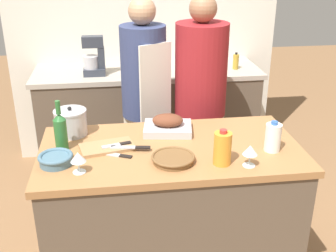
% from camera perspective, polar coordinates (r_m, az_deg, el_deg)
% --- Properties ---
extents(kitchen_island, '(1.46, 0.76, 0.89)m').
position_cam_1_polar(kitchen_island, '(2.59, 0.34, -11.67)').
color(kitchen_island, brown).
rests_on(kitchen_island, ground_plane).
extents(back_counter, '(1.96, 0.60, 0.93)m').
position_cam_1_polar(back_counter, '(3.84, -2.64, 0.94)').
color(back_counter, brown).
rests_on(back_counter, ground_plane).
extents(back_wall, '(2.46, 0.10, 2.55)m').
position_cam_1_polar(back_wall, '(3.95, -3.34, 13.83)').
color(back_wall, silver).
rests_on(back_wall, ground_plane).
extents(roasting_pan, '(0.31, 0.25, 0.11)m').
position_cam_1_polar(roasting_pan, '(2.53, -0.04, 0.09)').
color(roasting_pan, '#BCBCC1').
rests_on(roasting_pan, kitchen_island).
extents(wicker_basket, '(0.23, 0.23, 0.04)m').
position_cam_1_polar(wicker_basket, '(2.20, 0.69, -4.42)').
color(wicker_basket, brown).
rests_on(wicker_basket, kitchen_island).
extents(cutting_board, '(0.32, 0.22, 0.02)m').
position_cam_1_polar(cutting_board, '(2.37, -8.26, -2.83)').
color(cutting_board, '#AD7F51').
rests_on(cutting_board, kitchen_island).
extents(stock_pot, '(0.19, 0.19, 0.18)m').
position_cam_1_polar(stock_pot, '(2.55, -13.03, 0.50)').
color(stock_pot, '#B7B7BC').
rests_on(stock_pot, kitchen_island).
extents(mixing_bowl, '(0.18, 0.18, 0.06)m').
position_cam_1_polar(mixing_bowl, '(2.25, -14.97, -4.33)').
color(mixing_bowl, slate).
rests_on(mixing_bowl, kitchen_island).
extents(juice_jug, '(0.09, 0.09, 0.19)m').
position_cam_1_polar(juice_jug, '(2.17, 7.39, -3.00)').
color(juice_jug, orange).
rests_on(juice_jug, kitchen_island).
extents(milk_jug, '(0.09, 0.09, 0.17)m').
position_cam_1_polar(milk_jug, '(2.36, 14.03, -1.49)').
color(milk_jug, white).
rests_on(milk_jug, kitchen_island).
extents(wine_bottle_green, '(0.07, 0.07, 0.29)m').
position_cam_1_polar(wine_bottle_green, '(2.36, -14.36, -0.63)').
color(wine_bottle_green, '#28662D').
rests_on(wine_bottle_green, kitchen_island).
extents(wine_glass_left, '(0.08, 0.08, 0.12)m').
position_cam_1_polar(wine_glass_left, '(2.17, 11.06, -3.33)').
color(wine_glass_left, silver).
rests_on(wine_glass_left, kitchen_island).
extents(wine_glass_right, '(0.08, 0.08, 0.11)m').
position_cam_1_polar(wine_glass_right, '(2.12, -12.08, -4.24)').
color(wine_glass_right, silver).
rests_on(wine_glass_right, kitchen_island).
extents(knife_chef, '(0.22, 0.06, 0.01)m').
position_cam_1_polar(knife_chef, '(2.32, -4.89, -2.90)').
color(knife_chef, '#B7B7BC').
rests_on(knife_chef, cutting_board).
extents(knife_paring, '(0.18, 0.10, 0.01)m').
position_cam_1_polar(knife_paring, '(2.28, -6.89, -3.95)').
color(knife_paring, '#B7B7BC').
rests_on(knife_paring, kitchen_island).
extents(knife_bread, '(0.17, 0.07, 0.01)m').
position_cam_1_polar(knife_bread, '(2.36, -6.84, -2.53)').
color(knife_bread, '#B7B7BC').
rests_on(knife_bread, cutting_board).
extents(stand_mixer, '(0.18, 0.14, 0.32)m').
position_cam_1_polar(stand_mixer, '(3.55, -10.00, 8.92)').
color(stand_mixer, '#333842').
rests_on(stand_mixer, back_counter).
extents(condiment_bottle_tall, '(0.06, 0.06, 0.21)m').
position_cam_1_polar(condiment_bottle_tall, '(3.61, -5.05, 8.80)').
color(condiment_bottle_tall, '#234C28').
rests_on(condiment_bottle_tall, back_counter).
extents(condiment_bottle_short, '(0.05, 0.05, 0.15)m').
position_cam_1_polar(condiment_bottle_short, '(3.73, 9.16, 8.61)').
color(condiment_bottle_short, '#B28E2D').
rests_on(condiment_bottle_short, back_counter).
extents(person_cook_aproned, '(0.35, 0.36, 1.62)m').
position_cam_1_polar(person_cook_aproned, '(3.06, -3.20, 3.64)').
color(person_cook_aproned, beige).
rests_on(person_cook_aproned, ground_plane).
extents(person_cook_guest, '(0.37, 0.37, 1.63)m').
position_cam_1_polar(person_cook_guest, '(3.08, 4.38, 3.72)').
color(person_cook_guest, beige).
rests_on(person_cook_guest, ground_plane).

